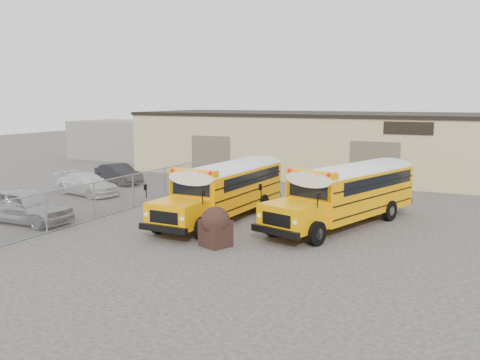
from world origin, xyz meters
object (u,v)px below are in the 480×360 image
at_px(school_bus_left, 273,172).
at_px(car_silver, 25,206).
at_px(car_white, 87,184).
at_px(car_dark, 118,174).
at_px(tarp_bundle, 215,226).
at_px(school_bus_right, 406,176).

height_order(school_bus_left, car_silver, school_bus_left).
bearing_deg(car_white, car_dark, 25.47).
xyz_separation_m(tarp_bundle, car_dark, (-13.37, 10.76, -0.13)).
bearing_deg(school_bus_left, car_white, -161.07).
relative_size(car_silver, car_dark, 1.15).
relative_size(tarp_bundle, car_silver, 0.33).
xyz_separation_m(tarp_bundle, car_white, (-12.35, 6.53, -0.15)).
distance_m(tarp_bundle, car_silver, 9.78).
height_order(car_silver, car_white, car_silver).
relative_size(school_bus_right, car_dark, 2.39).
distance_m(school_bus_left, car_silver, 13.27).
height_order(tarp_bundle, car_silver, car_silver).
xyz_separation_m(car_white, car_dark, (-1.02, 4.23, 0.03)).
relative_size(school_bus_right, car_white, 2.18).
bearing_deg(tarp_bundle, car_silver, -177.63).
bearing_deg(school_bus_right, tarp_bundle, -114.95).
distance_m(school_bus_right, car_dark, 18.73).
bearing_deg(car_dark, school_bus_right, -67.55).
height_order(car_silver, car_dark, car_silver).
bearing_deg(school_bus_right, car_white, -164.46).
bearing_deg(car_white, car_silver, -147.78).
relative_size(school_bus_left, car_silver, 1.98).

